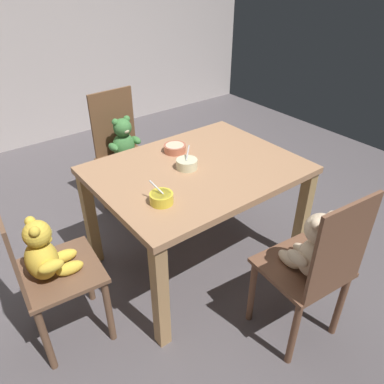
{
  "coord_description": "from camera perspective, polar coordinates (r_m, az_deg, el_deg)",
  "views": [
    {
      "loc": [
        -1.2,
        -1.51,
        1.77
      ],
      "look_at": [
        0.0,
        0.05,
        0.51
      ],
      "focal_mm": 34.98,
      "sensor_mm": 36.0,
      "label": 1
    }
  ],
  "objects": [
    {
      "name": "dining_table",
      "position": [
        2.25,
        0.78,
        1.63
      ],
      "size": [
        1.19,
        0.9,
        0.71
      ],
      "color": "#AD7E59",
      "rests_on": "ground_plane"
    },
    {
      "name": "porridge_bowl_cream_center",
      "position": [
        2.18,
        -0.79,
        4.35
      ],
      "size": [
        0.12,
        0.12,
        0.12
      ],
      "color": "beige",
      "rests_on": "dining_table"
    },
    {
      "name": "teddy_chair_near_front",
      "position": [
        1.89,
        18.08,
        -9.44
      ],
      "size": [
        0.43,
        0.41,
        0.93
      ],
      "rotation": [
        0.0,
        0.0,
        1.47
      ],
      "color": "brown",
      "rests_on": "ground_plane"
    },
    {
      "name": "ground_plane",
      "position": [
        2.63,
        0.67,
        -10.28
      ],
      "size": [
        5.2,
        5.2,
        0.04
      ],
      "color": "#565053"
    },
    {
      "name": "porridge_bowl_yellow_near_left",
      "position": [
        1.87,
        -4.68,
        -0.91
      ],
      "size": [
        0.12,
        0.12,
        0.11
      ],
      "color": "yellow",
      "rests_on": "dining_table"
    },
    {
      "name": "teddy_chair_far_center",
      "position": [
        2.87,
        -10.24,
        6.61
      ],
      "size": [
        0.4,
        0.43,
        0.94
      ],
      "rotation": [
        0.0,
        0.0,
        -1.53
      ],
      "color": "brown",
      "rests_on": "ground_plane"
    },
    {
      "name": "porridge_bowl_terracotta_far_center",
      "position": [
        2.37,
        -2.63,
        6.7
      ],
      "size": [
        0.14,
        0.14,
        0.05
      ],
      "color": "#BE684D",
      "rests_on": "dining_table"
    },
    {
      "name": "teddy_chair_near_left",
      "position": [
        1.94,
        -21.41,
        -10.01
      ],
      "size": [
        0.41,
        0.42,
        0.88
      ],
      "rotation": [
        0.0,
        0.0,
        -0.09
      ],
      "color": "brown",
      "rests_on": "ground_plane"
    }
  ]
}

